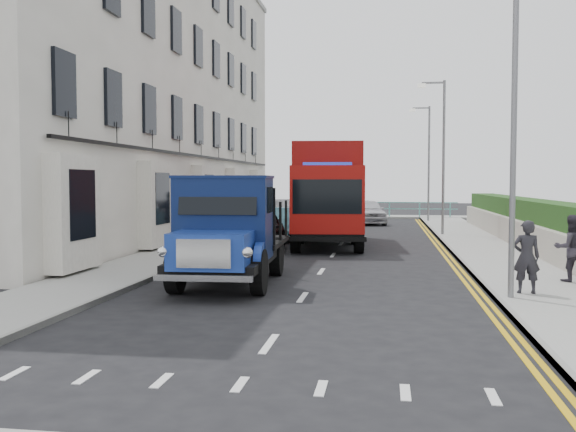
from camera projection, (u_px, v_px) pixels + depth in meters
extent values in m
plane|color=black|center=(313.00, 283.00, 15.76)|extent=(120.00, 120.00, 0.00)
cube|color=gray|center=(208.00, 243.00, 25.43)|extent=(2.40, 38.00, 0.12)
cube|color=gray|center=(482.00, 247.00, 23.84)|extent=(2.60, 38.00, 0.12)
cube|color=gray|center=(360.00, 217.00, 44.38)|extent=(30.00, 2.50, 0.12)
plane|color=#4E626A|center=(371.00, 203.00, 74.99)|extent=(120.00, 120.00, 0.00)
cube|color=silver|center=(141.00, 84.00, 29.65)|extent=(6.00, 30.00, 14.00)
cube|color=black|center=(207.00, 157.00, 29.36)|extent=(0.12, 28.00, 0.10)
cube|color=#B2AD9E|center=(518.00, 234.00, 23.62)|extent=(0.30, 28.00, 1.00)
cube|color=#224115|center=(538.00, 224.00, 23.49)|extent=(1.20, 28.00, 1.70)
cube|color=#59B2A5|center=(360.00, 202.00, 43.54)|extent=(13.00, 0.08, 0.06)
cube|color=#59B2A5|center=(360.00, 208.00, 43.56)|extent=(13.00, 0.06, 0.05)
cylinder|color=slate|center=(514.00, 132.00, 12.95)|extent=(0.12, 0.12, 7.00)
cylinder|color=slate|center=(444.00, 159.00, 28.74)|extent=(0.12, 0.12, 7.00)
cube|color=slate|center=(433.00, 83.00, 28.63)|extent=(1.00, 0.08, 0.08)
cube|color=beige|center=(422.00, 86.00, 28.72)|extent=(0.35, 0.18, 0.18)
cylinder|color=slate|center=(429.00, 165.00, 38.61)|extent=(0.12, 0.12, 7.00)
cube|color=slate|center=(421.00, 108.00, 38.50)|extent=(1.00, 0.08, 0.08)
cube|color=beige|center=(413.00, 110.00, 38.59)|extent=(0.35, 0.18, 0.18)
cylinder|color=black|center=(176.00, 271.00, 14.21)|extent=(0.32, 1.03, 1.02)
cylinder|color=black|center=(259.00, 272.00, 14.01)|extent=(0.32, 1.03, 1.02)
cylinder|color=black|center=(207.00, 255.00, 17.17)|extent=(0.32, 1.03, 1.02)
cylinder|color=black|center=(277.00, 256.00, 16.96)|extent=(0.32, 1.03, 1.02)
cube|color=black|center=(230.00, 257.00, 15.58)|extent=(2.22, 5.19, 0.19)
cube|color=navy|center=(212.00, 250.00, 13.61)|extent=(1.70, 1.45, 0.77)
cube|color=silver|center=(204.00, 254.00, 12.90)|extent=(1.12, 0.13, 0.59)
cube|color=#0C1841|center=(224.00, 218.00, 14.79)|extent=(2.18, 1.36, 1.86)
cube|color=black|center=(240.00, 242.00, 16.83)|extent=(2.35, 3.07, 0.13)
cylinder|color=black|center=(296.00, 236.00, 22.38)|extent=(0.43, 1.18, 1.15)
cylinder|color=black|center=(359.00, 237.00, 22.24)|extent=(0.43, 1.18, 1.15)
cylinder|color=black|center=(300.00, 229.00, 25.61)|extent=(0.43, 1.18, 1.15)
cylinder|color=black|center=(355.00, 230.00, 25.47)|extent=(0.43, 1.18, 1.15)
cylinder|color=black|center=(302.00, 225.00, 27.90)|extent=(0.43, 1.18, 1.15)
cylinder|color=black|center=(353.00, 226.00, 27.76)|extent=(0.43, 1.18, 1.15)
cube|color=black|center=(327.00, 225.00, 25.01)|extent=(3.03, 7.50, 0.26)
cube|color=maroon|center=(327.00, 199.00, 22.24)|extent=(2.67, 2.20, 2.30)
cube|color=black|center=(327.00, 197.00, 21.28)|extent=(2.30, 0.28, 1.15)
cube|color=maroon|center=(328.00, 184.00, 26.07)|extent=(3.08, 5.64, 3.14)
imported|color=black|center=(256.00, 231.00, 22.43)|extent=(1.95, 4.45, 1.49)
imported|color=#5BA7C3|center=(283.00, 224.00, 27.55)|extent=(1.52, 4.15, 1.36)
imported|color=#B8B7BD|center=(284.00, 214.00, 34.03)|extent=(2.68, 5.50, 1.54)
imported|color=black|center=(323.00, 208.00, 39.87)|extent=(4.95, 6.50, 1.64)
imported|color=silver|center=(368.00, 211.00, 37.52)|extent=(2.53, 4.57, 1.47)
imported|color=#242228|center=(526.00, 257.00, 13.57)|extent=(0.58, 0.38, 1.56)
imported|color=#2D2932|center=(571.00, 248.00, 15.17)|extent=(0.82, 0.66, 1.59)
imported|color=#19202D|center=(219.00, 216.00, 25.96)|extent=(1.19, 0.57, 1.97)
imported|color=#433A30|center=(223.00, 214.00, 30.60)|extent=(0.93, 0.89, 1.61)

